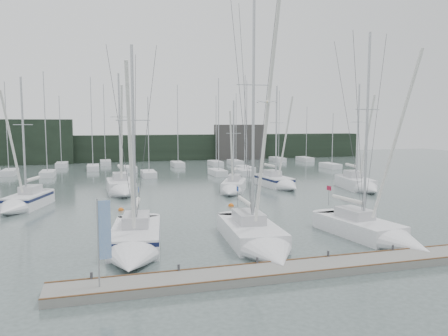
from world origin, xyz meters
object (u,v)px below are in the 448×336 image
object	(u,v)px
sailboat_mid_e	(361,185)
sailboat_mid_a	(22,203)
sailboat_near_right	(379,234)
sailboat_near_left	(134,245)
sailboat_mid_d	(280,183)
sailboat_mid_b	(122,189)
buoy_b	(231,206)
sailboat_mid_c	(232,188)
sailboat_near_center	(260,241)
dock_banner	(102,235)
buoy_c	(121,210)

from	to	relation	value
sailboat_mid_e	sailboat_mid_a	bearing A→B (deg)	-168.84
sailboat_near_right	sailboat_mid_a	xyz separation A→B (m)	(-23.16, 17.16, 0.08)
sailboat_near_left	sailboat_mid_d	size ratio (longest dim) A/B	1.03
sailboat_mid_b	buoy_b	size ratio (longest dim) A/B	26.14
sailboat_near_right	buoy_b	world-z (taller)	sailboat_near_right
sailboat_mid_e	sailboat_mid_c	bearing A→B (deg)	179.99
sailboat_near_left	sailboat_near_center	size ratio (longest dim) A/B	0.78
sailboat_near_left	sailboat_mid_a	world-z (taller)	sailboat_near_left
sailboat_mid_b	sailboat_mid_e	size ratio (longest dim) A/B	1.07
sailboat_near_left	sailboat_near_center	world-z (taller)	sailboat_near_center
sailboat_near_right	sailboat_mid_e	bearing A→B (deg)	51.32
sailboat_mid_c	dock_banner	world-z (taller)	sailboat_mid_c
sailboat_near_right	sailboat_near_center	bearing A→B (deg)	168.65
sailboat_mid_a	sailboat_mid_d	bearing A→B (deg)	28.87
sailboat_mid_a	sailboat_mid_c	world-z (taller)	sailboat_mid_a
sailboat_mid_a	dock_banner	bearing A→B (deg)	-55.84
sailboat_mid_a	sailboat_mid_b	distance (m)	10.48
sailboat_near_center	dock_banner	size ratio (longest dim) A/B	4.28
sailboat_mid_e	buoy_b	xyz separation A→B (m)	(-16.29, -4.56, -0.59)
sailboat_mid_e	buoy_c	xyz separation A→B (m)	(-25.86, -3.79, -0.59)
sailboat_near_center	sailboat_mid_d	distance (m)	24.76
sailboat_near_left	sailboat_mid_b	xyz separation A→B (m)	(0.43, 21.37, 0.05)
sailboat_mid_e	dock_banner	size ratio (longest dim) A/B	3.25
sailboat_mid_c	buoy_b	size ratio (longest dim) A/B	20.43
sailboat_near_left	sailboat_mid_a	size ratio (longest dim) A/B	1.06
buoy_b	buoy_c	size ratio (longest dim) A/B	1.05
sailboat_near_right	sailboat_mid_a	world-z (taller)	sailboat_near_right
sailboat_mid_b	sailboat_mid_e	distance (m)	25.74
sailboat_mid_a	buoy_c	xyz separation A→B (m)	(8.14, -2.48, -0.59)
sailboat_near_right	sailboat_mid_c	size ratio (longest dim) A/B	1.34
sailboat_near_left	sailboat_mid_c	xyz separation A→B (m)	(11.70, 19.03, -0.04)
sailboat_mid_b	sailboat_mid_d	xyz separation A→B (m)	(17.55, -0.35, -0.04)
sailboat_near_center	buoy_b	size ratio (longest dim) A/B	32.23
sailboat_near_center	buoy_c	world-z (taller)	sailboat_near_center
sailboat_mid_c	sailboat_mid_a	bearing A→B (deg)	-146.15
sailboat_mid_e	sailboat_mid_d	bearing A→B (deg)	160.55
sailboat_mid_d	dock_banner	size ratio (longest dim) A/B	3.22
sailboat_near_center	buoy_c	size ratio (longest dim) A/B	33.87
sailboat_mid_a	sailboat_mid_b	bearing A→B (deg)	51.07
sailboat_mid_b	buoy_b	distance (m)	12.86
sailboat_mid_d	dock_banner	distance (m)	33.17
sailboat_mid_b	sailboat_near_left	bearing A→B (deg)	-92.84
sailboat_near_left	sailboat_near_right	size ratio (longest dim) A/B	0.92
sailboat_near_left	sailboat_mid_d	distance (m)	27.66
sailboat_near_left	sailboat_near_center	xyz separation A→B (m)	(7.12, -1.24, -0.04)
sailboat_near_center	sailboat_mid_b	size ratio (longest dim) A/B	1.23
sailboat_mid_a	sailboat_mid_d	world-z (taller)	sailboat_mid_d
sailboat_near_right	sailboat_mid_d	distance (m)	22.88
sailboat_mid_a	sailboat_mid_e	distance (m)	34.03
sailboat_near_center	buoy_b	xyz separation A→B (m)	(2.35, 13.49, -0.53)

